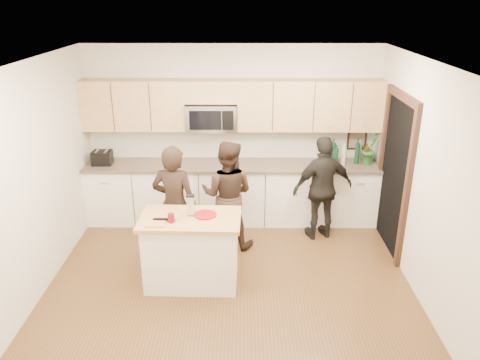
{
  "coord_description": "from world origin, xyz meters",
  "views": [
    {
      "loc": [
        0.16,
        -5.07,
        3.38
      ],
      "look_at": [
        0.13,
        0.35,
        1.21
      ],
      "focal_mm": 35.0,
      "sensor_mm": 36.0,
      "label": 1
    }
  ],
  "objects_px": {
    "island": "(192,250)",
    "woman_left": "(175,205)",
    "toaster": "(102,158)",
    "woman_right": "(323,188)",
    "woman_center": "(227,195)"
  },
  "relations": [
    {
      "from": "island",
      "to": "woman_left",
      "type": "bearing_deg",
      "value": 117.18
    },
    {
      "from": "island",
      "to": "toaster",
      "type": "height_order",
      "value": "toaster"
    },
    {
      "from": "woman_left",
      "to": "woman_right",
      "type": "distance_m",
      "value": 2.14
    },
    {
      "from": "island",
      "to": "woman_center",
      "type": "height_order",
      "value": "woman_center"
    },
    {
      "from": "island",
      "to": "woman_left",
      "type": "xyz_separation_m",
      "value": [
        -0.26,
        0.55,
        0.36
      ]
    },
    {
      "from": "woman_center",
      "to": "woman_right",
      "type": "relative_size",
      "value": 1.0
    },
    {
      "from": "woman_left",
      "to": "woman_center",
      "type": "relative_size",
      "value": 1.04
    },
    {
      "from": "island",
      "to": "woman_left",
      "type": "distance_m",
      "value": 0.71
    },
    {
      "from": "toaster",
      "to": "island",
      "type": "bearing_deg",
      "value": -48.88
    },
    {
      "from": "toaster",
      "to": "woman_right",
      "type": "distance_m",
      "value": 3.35
    },
    {
      "from": "island",
      "to": "woman_center",
      "type": "relative_size",
      "value": 0.78
    },
    {
      "from": "island",
      "to": "woman_left",
      "type": "height_order",
      "value": "woman_left"
    },
    {
      "from": "woman_left",
      "to": "woman_right",
      "type": "relative_size",
      "value": 1.05
    },
    {
      "from": "island",
      "to": "toaster",
      "type": "relative_size",
      "value": 4.23
    },
    {
      "from": "toaster",
      "to": "woman_center",
      "type": "distance_m",
      "value": 2.1
    }
  ]
}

